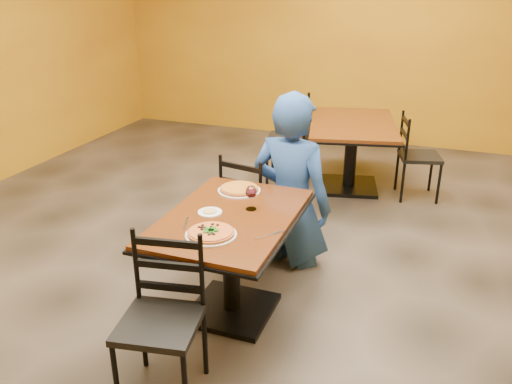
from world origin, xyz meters
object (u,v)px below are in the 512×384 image
at_px(pizza_main, 211,232).
at_px(plate_far, 239,190).
at_px(chair_main_far, 252,204).
at_px(chair_second_right, 420,157).
at_px(wine_glass, 251,197).
at_px(table_second, 352,139).
at_px(diner, 292,179).
at_px(table_main, 231,241).
at_px(plate_main, 211,235).
at_px(chair_main_near, 160,324).
at_px(side_plate, 210,212).
at_px(pizza_far, 239,188).
at_px(chair_second_left, 288,139).

distance_m(pizza_main, plate_far, 0.71).
bearing_deg(chair_main_far, pizza_main, 108.92).
bearing_deg(chair_second_right, wine_glass, 143.84).
distance_m(table_second, chair_second_right, 0.73).
bearing_deg(wine_glass, plate_far, 126.06).
bearing_deg(chair_second_right, diner, 137.79).
relative_size(table_main, plate_main, 3.97).
height_order(chair_main_near, wine_glass, wine_glass).
relative_size(plate_main, side_plate, 1.94).
height_order(diner, pizza_main, diner).
bearing_deg(pizza_far, chair_main_far, 99.00).
bearing_deg(chair_second_left, chair_main_near, -3.69).
height_order(table_second, chair_main_near, chair_main_near).
bearing_deg(table_main, side_plate, -173.26).
bearing_deg(table_second, wine_glass, -95.18).
bearing_deg(chair_second_left, diner, 8.51).
distance_m(chair_main_far, plate_main, 1.22).
bearing_deg(side_plate, diner, 71.66).
distance_m(plate_main, pizza_far, 0.71).
xyz_separation_m(table_main, chair_second_left, (-0.40, 2.61, -0.07)).
xyz_separation_m(chair_main_far, chair_second_left, (-0.23, 1.75, 0.04)).
bearing_deg(table_main, chair_second_right, 68.26).
xyz_separation_m(chair_main_far, side_plate, (0.03, -0.88, 0.31)).
distance_m(chair_main_far, side_plate, 0.93).
height_order(table_second, wine_glass, wine_glass).
distance_m(table_main, plate_main, 0.36).
relative_size(plate_main, pizza_main, 1.09).
distance_m(table_main, wine_glass, 0.33).
distance_m(table_main, chair_main_far, 0.88).
relative_size(plate_main, pizza_far, 1.11).
bearing_deg(chair_main_near, wine_glass, 70.83).
bearing_deg(wine_glass, pizza_main, -101.59).
xyz_separation_m(chair_main_near, plate_far, (-0.04, 1.24, 0.29)).
relative_size(chair_second_left, wine_glass, 5.46).
xyz_separation_m(table_main, pizza_far, (-0.10, 0.40, 0.21)).
distance_m(chair_main_near, chair_second_left, 3.46).
xyz_separation_m(chair_second_left, diner, (0.56, -1.74, 0.21)).
bearing_deg(table_main, diner, 79.79).
xyz_separation_m(chair_main_near, diner, (0.22, 1.71, 0.24)).
height_order(chair_main_far, diner, diner).
height_order(side_plate, wine_glass, wine_glass).
relative_size(table_second, chair_main_near, 1.65).
bearing_deg(chair_second_right, plate_main, 145.19).
xyz_separation_m(table_second, pizza_main, (-0.31, -2.91, 0.21)).
bearing_deg(table_main, plate_main, -89.14).
bearing_deg(plate_main, chair_main_far, 98.58).
distance_m(chair_second_right, plate_far, 2.50).
relative_size(chair_main_far, plate_far, 2.89).
height_order(pizza_main, wine_glass, wine_glass).
relative_size(chair_second_right, side_plate, 5.58).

